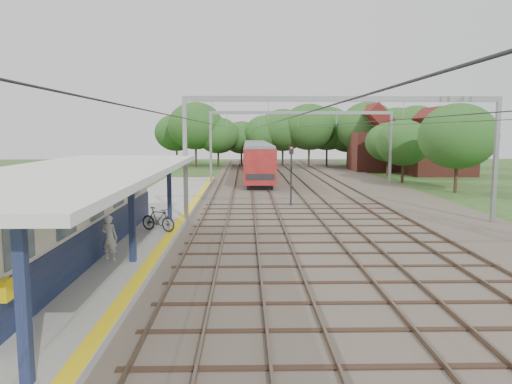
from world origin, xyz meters
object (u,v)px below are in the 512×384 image
object	(u,v)px
person	(109,238)
signal_post	(291,170)
bicycle	(158,219)
train	(256,157)

from	to	relation	value
person	signal_post	world-z (taller)	signal_post
signal_post	person	bearing A→B (deg)	-99.52
person	signal_post	size ratio (longest dim) A/B	0.41
bicycle	train	size ratio (longest dim) A/B	0.05
bicycle	signal_post	distance (m)	12.41
train	bicycle	bearing A→B (deg)	-98.59
person	signal_post	bearing A→B (deg)	-104.72
person	train	xyz separation A→B (m)	(6.30, 41.41, 0.91)
person	train	bearing A→B (deg)	-85.32
train	person	bearing A→B (deg)	-98.65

